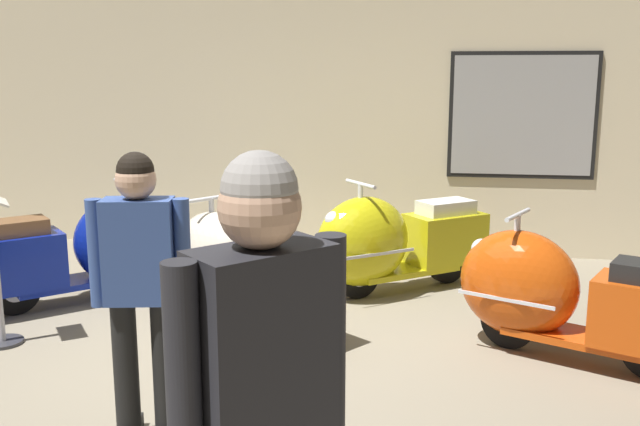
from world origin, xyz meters
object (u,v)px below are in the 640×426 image
scooter_3 (556,294)px  visitor_0 (263,404)px  scooter_1 (235,269)px  visitor_1 (141,278)px  scooter_0 (93,248)px  scooter_2 (389,242)px

scooter_3 → visitor_0: (-1.31, -2.92, 0.54)m
scooter_1 → visitor_0: 3.41m
visitor_0 → visitor_1: bearing=-12.6°
visitor_0 → visitor_1: size_ratio=1.12×
scooter_0 → scooter_3: 3.72m
scooter_0 → scooter_3: size_ratio=0.92×
scooter_2 → visitor_1: 2.97m
scooter_2 → visitor_0: 4.22m
scooter_0 → scooter_2: size_ratio=0.94×
scooter_2 → visitor_1: (-1.11, -2.72, 0.42)m
visitor_1 → scooter_3: bearing=-68.5°
scooter_1 → scooter_2: bearing=-102.3°
scooter_2 → visitor_1: size_ratio=1.05×
scooter_2 → visitor_0: (-0.12, -4.18, 0.53)m
scooter_0 → scooter_2: (2.46, 0.58, 0.00)m
scooter_0 → scooter_1: scooter_0 is taller
scooter_3 → visitor_0: bearing=91.4°
scooter_0 → scooter_1: 1.40m
scooter_0 → visitor_1: bearing=-101.2°
scooter_0 → scooter_3: (3.66, -0.68, -0.01)m
scooter_0 → scooter_1: (1.35, -0.38, -0.02)m
scooter_1 → visitor_1: visitor_1 is taller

